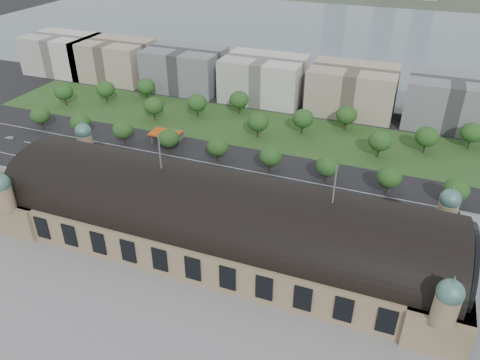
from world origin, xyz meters
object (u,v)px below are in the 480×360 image
(parked_car_3, at_px, (128,179))
(parked_car_1, at_px, (111,176))
(traffic_car_6, at_px, (419,219))
(parked_car_6, at_px, (162,186))
(traffic_car_2, at_px, (100,169))
(bus_mid, at_px, (269,204))
(traffic_car_4, at_px, (281,199))
(parked_car_2, at_px, (103,174))
(traffic_car_0, at_px, (10,138))
(petrol_station, at_px, (171,134))
(bus_west, at_px, (247,192))
(parked_car_4, at_px, (124,182))
(bus_east, at_px, (341,211))
(parked_car_0, at_px, (89,174))
(traffic_car_1, at_px, (115,156))
(parked_car_5, at_px, (193,193))
(traffic_car_5, at_px, (376,201))

(parked_car_3, bearing_deg, parked_car_1, -110.89)
(traffic_car_6, relative_size, parked_car_6, 1.06)
(traffic_car_2, xyz_separation_m, bus_mid, (75.98, -0.75, 1.00))
(traffic_car_4, height_order, parked_car_2, parked_car_2)
(traffic_car_0, bearing_deg, parked_car_2, 73.73)
(petrol_station, bearing_deg, traffic_car_0, -159.58)
(traffic_car_6, bearing_deg, parked_car_2, -84.92)
(parked_car_6, distance_m, bus_west, 34.23)
(traffic_car_0, bearing_deg, parked_car_4, 73.71)
(traffic_car_4, distance_m, parked_car_6, 47.78)
(parked_car_2, relative_size, bus_east, 0.40)
(traffic_car_2, xyz_separation_m, traffic_car_6, (128.62, 10.62, -0.03))
(parked_car_0, height_order, parked_car_3, parked_car_0)
(traffic_car_6, relative_size, parked_car_4, 1.46)
(parked_car_3, distance_m, parked_car_6, 16.13)
(traffic_car_0, distance_m, traffic_car_1, 58.05)
(petrol_station, distance_m, traffic_car_6, 117.93)
(parked_car_3, bearing_deg, bus_mid, 66.84)
(parked_car_3, relative_size, parked_car_4, 1.13)
(parked_car_2, bearing_deg, petrol_station, 142.51)
(parked_car_4, distance_m, parked_car_6, 16.59)
(traffic_car_2, relative_size, parked_car_5, 1.07)
(bus_east, bearing_deg, bus_west, 95.93)
(traffic_car_2, xyz_separation_m, bus_east, (101.95, 4.25, 0.93))
(parked_car_1, bearing_deg, traffic_car_0, -140.83)
(traffic_car_0, height_order, parked_car_6, parked_car_6)
(traffic_car_0, relative_size, parked_car_3, 0.97)
(parked_car_4, distance_m, bus_west, 50.80)
(traffic_car_1, distance_m, traffic_car_2, 12.75)
(parked_car_0, xyz_separation_m, parked_car_1, (9.35, 2.13, -0.02))
(traffic_car_0, xyz_separation_m, bus_east, (161.20, -6.08, 1.02))
(traffic_car_5, relative_size, parked_car_6, 0.83)
(parked_car_0, height_order, parked_car_1, parked_car_0)
(petrol_station, bearing_deg, traffic_car_2, -110.21)
(traffic_car_1, xyz_separation_m, traffic_car_2, (1.25, -12.68, 0.13))
(traffic_car_2, distance_m, parked_car_5, 45.51)
(parked_car_0, bearing_deg, parked_car_6, 55.59)
(traffic_car_1, xyz_separation_m, parked_car_5, (46.67, -15.43, 0.07))
(parked_car_5, bearing_deg, traffic_car_0, -133.51)
(parked_car_1, xyz_separation_m, parked_car_6, (23.71, 0.55, -0.03))
(parked_car_1, bearing_deg, parked_car_6, 51.97)
(traffic_car_4, height_order, bus_east, bus_east)
(traffic_car_6, distance_m, parked_car_2, 125.74)
(traffic_car_5, distance_m, bus_west, 49.46)
(parked_car_0, bearing_deg, parked_car_5, 54.23)
(traffic_car_5, height_order, parked_car_0, parked_car_0)
(parked_car_0, relative_size, parked_car_4, 1.29)
(bus_mid, height_order, bus_east, bus_mid)
(traffic_car_1, relative_size, bus_mid, 0.32)
(parked_car_1, bearing_deg, parked_car_5, 51.48)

